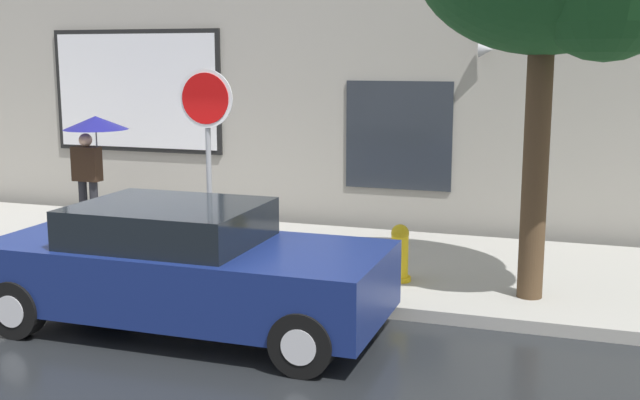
# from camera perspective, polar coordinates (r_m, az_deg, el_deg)

# --- Properties ---
(ground_plane) EXTENTS (60.00, 60.00, 0.00)m
(ground_plane) POSITION_cam_1_polar(r_m,az_deg,el_deg) (9.35, -12.36, -8.62)
(ground_plane) COLOR black
(sidewalk) EXTENTS (20.00, 4.00, 0.15)m
(sidewalk) POSITION_cam_1_polar(r_m,az_deg,el_deg) (11.88, -4.92, -3.95)
(sidewalk) COLOR #A3A099
(sidewalk) RESTS_ON ground
(building_facade) EXTENTS (20.00, 0.67, 7.00)m
(building_facade) POSITION_cam_1_polar(r_m,az_deg,el_deg) (13.86, -1.04, 12.34)
(building_facade) COLOR #9E998E
(building_facade) RESTS_ON ground
(parked_car) EXTENTS (4.38, 1.90, 1.41)m
(parked_car) POSITION_cam_1_polar(r_m,az_deg,el_deg) (8.86, -9.72, -4.83)
(parked_car) COLOR navy
(parked_car) RESTS_ON ground
(fire_hydrant) EXTENTS (0.30, 0.44, 0.74)m
(fire_hydrant) POSITION_cam_1_polar(r_m,az_deg,el_deg) (10.17, 5.78, -3.86)
(fire_hydrant) COLOR yellow
(fire_hydrant) RESTS_ON sidewalk
(pedestrian_with_umbrella) EXTENTS (1.05, 1.05, 1.89)m
(pedestrian_with_umbrella) POSITION_cam_1_polar(r_m,az_deg,el_deg) (13.50, -16.07, 4.32)
(pedestrian_with_umbrella) COLOR black
(pedestrian_with_umbrella) RESTS_ON sidewalk
(stop_sign) EXTENTS (0.76, 0.10, 2.69)m
(stop_sign) POSITION_cam_1_polar(r_m,az_deg,el_deg) (10.39, -8.17, 5.01)
(stop_sign) COLOR gray
(stop_sign) RESTS_ON sidewalk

